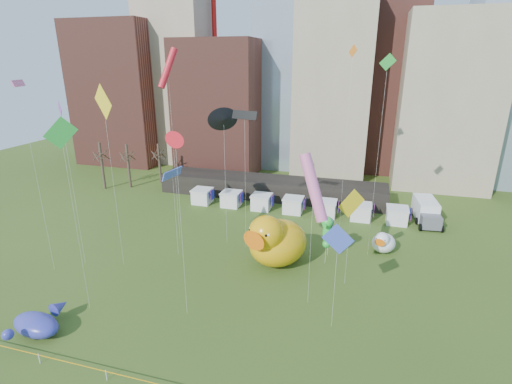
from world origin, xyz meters
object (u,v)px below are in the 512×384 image
(seahorse_green, at_px, (327,230))
(box_truck, at_px, (426,211))
(small_duck, at_px, (383,242))
(big_duck, at_px, (275,241))
(seahorse_purple, at_px, (329,229))
(whale_inflatable, at_px, (38,323))

(seahorse_green, relative_size, box_truck, 0.77)
(small_duck, bearing_deg, box_truck, 79.09)
(big_duck, height_order, seahorse_green, big_duck)
(seahorse_purple, xyz_separation_m, whale_inflatable, (-22.38, -20.63, -2.58))
(seahorse_green, bearing_deg, small_duck, 48.08)
(seahorse_green, bearing_deg, box_truck, 64.02)
(small_duck, distance_m, seahorse_purple, 7.25)
(small_duck, bearing_deg, seahorse_purple, -139.83)
(seahorse_purple, distance_m, box_truck, 19.12)
(seahorse_purple, height_order, box_truck, seahorse_purple)
(box_truck, bearing_deg, small_duck, -123.61)
(seahorse_purple, bearing_deg, small_duck, 32.47)
(small_duck, relative_size, seahorse_green, 0.70)
(big_duck, relative_size, seahorse_purple, 1.89)
(whale_inflatable, distance_m, box_truck, 49.39)
(seahorse_green, bearing_deg, big_duck, -151.32)
(big_duck, bearing_deg, whale_inflatable, -111.95)
(big_duck, bearing_deg, seahorse_green, 40.04)
(box_truck, bearing_deg, seahorse_purple, -136.81)
(seahorse_green, relative_size, seahorse_purple, 1.19)
(small_duck, relative_size, box_truck, 0.54)
(big_duck, bearing_deg, seahorse_purple, 56.82)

